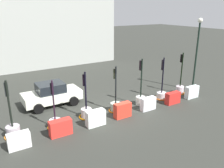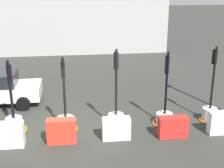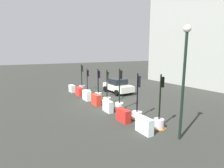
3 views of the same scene
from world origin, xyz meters
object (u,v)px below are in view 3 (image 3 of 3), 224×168
(construction_barrier_0, at_px, (72,89))
(traffic_light_6, at_px, (159,120))
(traffic_light_2, at_px, (98,94))
(construction_barrier_3, at_px, (96,100))
(construction_barrier_2, at_px, (87,95))
(traffic_light_3, at_px, (107,99))
(construction_barrier_6, at_px, (144,125))
(construction_barrier_5, at_px, (123,115))
(traffic_light_5, at_px, (137,113))
(traffic_light_4, at_px, (119,103))
(traffic_light_0, at_px, (82,87))
(street_lamp_post, at_px, (184,69))
(car_white_van, at_px, (118,86))
(traffic_light_1, at_px, (88,91))
(construction_barrier_4, at_px, (108,106))
(construction_barrier_1, at_px, (79,92))

(construction_barrier_0, bearing_deg, traffic_light_6, 5.50)
(traffic_light_2, relative_size, construction_barrier_3, 2.69)
(construction_barrier_2, bearing_deg, traffic_light_3, 27.38)
(construction_barrier_0, relative_size, construction_barrier_6, 0.94)
(traffic_light_3, xyz_separation_m, construction_barrier_5, (3.99, -1.08, -0.02))
(traffic_light_5, bearing_deg, traffic_light_4, -177.63)
(traffic_light_0, height_order, construction_barrier_2, traffic_light_0)
(traffic_light_6, distance_m, street_lamp_post, 3.43)
(traffic_light_3, relative_size, traffic_light_4, 0.92)
(construction_barrier_0, bearing_deg, car_white_van, 54.95)
(traffic_light_1, distance_m, traffic_light_6, 9.96)
(traffic_light_5, relative_size, construction_barrier_6, 2.76)
(construction_barrier_5, distance_m, street_lamp_post, 4.81)
(traffic_light_5, distance_m, construction_barrier_0, 10.16)
(traffic_light_6, xyz_separation_m, construction_barrier_2, (-7.95, -1.12, -0.04))
(construction_barrier_4, bearing_deg, traffic_light_0, 171.99)
(traffic_light_0, height_order, construction_barrier_0, traffic_light_0)
(traffic_light_4, relative_size, traffic_light_5, 1.05)
(traffic_light_0, relative_size, construction_barrier_6, 2.77)
(car_white_van, bearing_deg, traffic_light_2, -69.04)
(traffic_light_0, height_order, construction_barrier_6, traffic_light_0)
(construction_barrier_3, bearing_deg, car_white_van, 126.00)
(traffic_light_3, height_order, construction_barrier_3, traffic_light_3)
(traffic_light_3, relative_size, traffic_light_5, 0.97)
(traffic_light_1, bearing_deg, construction_barrier_6, -5.44)
(traffic_light_4, height_order, construction_barrier_1, traffic_light_4)
(traffic_light_1, xyz_separation_m, traffic_light_3, (4.01, 0.09, 0.05))
(street_lamp_post, bearing_deg, construction_barrier_3, -172.08)
(construction_barrier_1, distance_m, construction_barrier_5, 8.02)
(construction_barrier_4, distance_m, construction_barrier_5, 2.13)
(construction_barrier_1, relative_size, construction_barrier_5, 1.05)
(traffic_light_0, height_order, traffic_light_4, traffic_light_4)
(street_lamp_post, bearing_deg, traffic_light_1, -179.22)
(construction_barrier_0, xyz_separation_m, construction_barrier_6, (12.06, 0.03, 0.06))
(traffic_light_6, relative_size, construction_barrier_6, 2.88)
(construction_barrier_0, relative_size, street_lamp_post, 0.18)
(construction_barrier_5, relative_size, construction_barrier_6, 1.00)
(construction_barrier_4, bearing_deg, traffic_light_3, 152.04)
(traffic_light_5, distance_m, traffic_light_6, 1.95)
(traffic_light_6, height_order, construction_barrier_3, traffic_light_6)
(traffic_light_4, bearing_deg, construction_barrier_1, -171.03)
(construction_barrier_4, xyz_separation_m, street_lamp_post, (5.55, 1.05, 3.17))
(traffic_light_4, relative_size, street_lamp_post, 0.57)
(construction_barrier_3, bearing_deg, construction_barrier_6, -0.53)
(construction_barrier_2, bearing_deg, street_lamp_post, 6.66)
(construction_barrier_0, relative_size, construction_barrier_2, 0.94)
(traffic_light_1, distance_m, traffic_light_3, 4.01)
(traffic_light_2, distance_m, construction_barrier_0, 4.28)
(traffic_light_5, bearing_deg, construction_barrier_1, -172.68)
(traffic_light_0, distance_m, traffic_light_6, 12.10)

